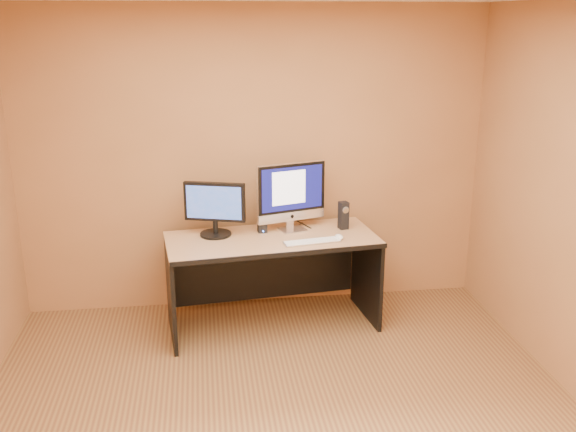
% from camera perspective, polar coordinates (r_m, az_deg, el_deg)
% --- Properties ---
extents(walls, '(4.00, 4.00, 2.60)m').
position_cam_1_polar(walls, '(3.61, -0.25, -1.81)').
color(walls, '#A16B41').
rests_on(walls, ground).
extents(desk, '(1.76, 0.91, 0.78)m').
position_cam_1_polar(desk, '(5.31, -1.40, -5.90)').
color(desk, '#AE7E57').
rests_on(desk, ground).
extents(imac, '(0.64, 0.38, 0.58)m').
position_cam_1_polar(imac, '(5.26, 0.41, 1.72)').
color(imac, silver).
rests_on(imac, desk).
extents(second_monitor, '(0.56, 0.39, 0.44)m').
position_cam_1_polar(second_monitor, '(5.18, -6.52, 0.60)').
color(second_monitor, black).
rests_on(second_monitor, desk).
extents(speaker_left, '(0.08, 0.08, 0.23)m').
position_cam_1_polar(speaker_left, '(5.27, -2.31, -0.24)').
color(speaker_left, black).
rests_on(speaker_left, desk).
extents(speaker_right, '(0.09, 0.09, 0.23)m').
position_cam_1_polar(speaker_right, '(5.37, 4.95, 0.06)').
color(speaker_right, black).
rests_on(speaker_right, desk).
extents(keyboard, '(0.47, 0.19, 0.02)m').
position_cam_1_polar(keyboard, '(5.05, 2.13, -2.30)').
color(keyboard, silver).
rests_on(keyboard, desk).
extents(mouse, '(0.07, 0.11, 0.04)m').
position_cam_1_polar(mouse, '(5.14, 4.56, -1.85)').
color(mouse, white).
rests_on(mouse, desk).
extents(cable_a, '(0.09, 0.22, 0.01)m').
position_cam_1_polar(cable_a, '(5.48, 1.42, -0.76)').
color(cable_a, black).
rests_on(cable_a, desk).
extents(cable_b, '(0.10, 0.17, 0.01)m').
position_cam_1_polar(cable_b, '(5.45, 0.93, -0.86)').
color(cable_b, black).
rests_on(cable_b, desk).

